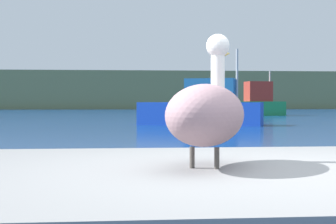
{
  "coord_description": "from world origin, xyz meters",
  "views": [
    {
      "loc": [
        -1.05,
        -2.95,
        1.26
      ],
      "look_at": [
        0.51,
        13.45,
        0.91
      ],
      "focal_mm": 56.81,
      "sensor_mm": 36.0,
      "label": 1
    }
  ],
  "objects": [
    {
      "name": "fishing_boat_green",
      "position": [
        10.44,
        41.31,
        1.06
      ],
      "size": [
        5.77,
        2.36,
        3.79
      ],
      "rotation": [
        0.0,
        0.0,
        0.1
      ],
      "color": "#1E8C4C",
      "rests_on": "ground"
    },
    {
      "name": "pelican",
      "position": [
        -0.52,
        0.18,
        1.2
      ],
      "size": [
        0.75,
        1.2,
        0.83
      ],
      "rotation": [
        0.0,
        0.0,
        1.17
      ],
      "color": "gray",
      "rests_on": "pier_dock"
    },
    {
      "name": "hillside_backdrop",
      "position": [
        0.0,
        81.84,
        2.86
      ],
      "size": [
        140.0,
        14.12,
        5.72
      ],
      "primitive_type": "cube",
      "color": "#6B7A51",
      "rests_on": "ground"
    },
    {
      "name": "fishing_boat_blue",
      "position": [
        3.36,
        24.31,
        0.87
      ],
      "size": [
        6.62,
        4.01,
        3.9
      ],
      "rotation": [
        0.0,
        0.0,
        -0.35
      ],
      "color": "blue",
      "rests_on": "ground"
    }
  ]
}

